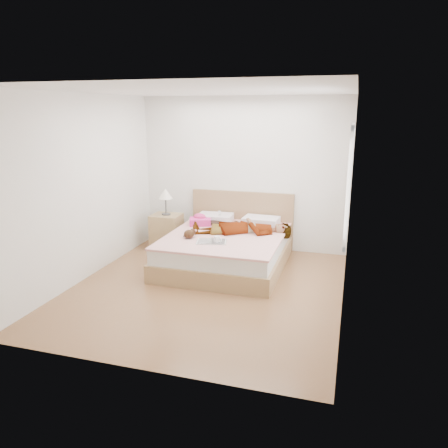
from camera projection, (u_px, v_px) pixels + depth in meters
name	position (u px, v px, depth m)	size (l,w,h in m)	color
ground	(206.00, 288.00, 5.97)	(4.00, 4.00, 0.00)	#54341A
woman	(243.00, 225.00, 6.83)	(0.59, 1.56, 0.21)	white
hair	(217.00, 220.00, 7.43)	(0.43, 0.53, 0.08)	black
phone	(220.00, 213.00, 7.32)	(0.05, 0.10, 0.01)	silver
room_shell	(349.00, 183.00, 5.38)	(4.00, 4.00, 4.00)	white
bed	(227.00, 247.00, 6.86)	(1.80, 2.08, 1.00)	olive
towel	(200.00, 220.00, 7.27)	(0.42, 0.38, 0.18)	#FC44A2
magazine	(211.00, 241.00, 6.33)	(0.48, 0.37, 0.03)	silver
coffee_mug	(217.00, 240.00, 6.27)	(0.14, 0.11, 0.10)	white
plush_toy	(190.00, 234.00, 6.52)	(0.19, 0.25, 0.13)	black
nightstand	(167.00, 229.00, 7.64)	(0.50, 0.44, 1.06)	brown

